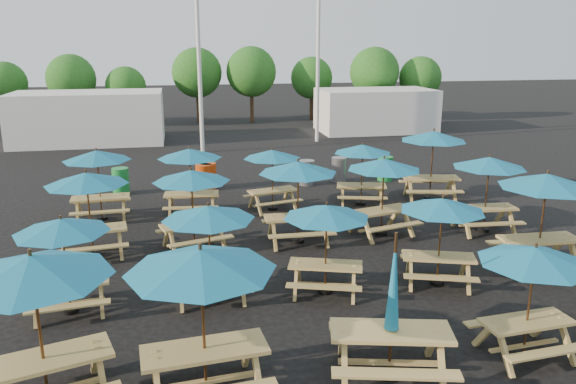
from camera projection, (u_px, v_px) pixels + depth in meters
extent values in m
plane|color=black|center=(298.00, 243.00, 15.77)|extent=(120.00, 120.00, 0.00)
cube|color=tan|center=(43.00, 360.00, 8.52)|extent=(2.13, 1.32, 0.07)
cube|color=tan|center=(41.00, 356.00, 9.23)|extent=(1.99, 0.84, 0.04)
cylinder|color=brown|center=(40.00, 333.00, 8.40)|extent=(0.05, 0.05, 2.54)
cone|color=#146E99|center=(31.00, 267.00, 8.12)|extent=(2.93, 2.93, 0.35)
cube|color=tan|center=(68.00, 283.00, 11.61)|extent=(1.69, 0.84, 0.05)
cube|color=tan|center=(68.00, 307.00, 11.13)|extent=(1.64, 0.43, 0.04)
cube|color=tan|center=(70.00, 283.00, 12.22)|extent=(1.64, 0.43, 0.04)
cylinder|color=black|center=(71.00, 310.00, 11.77)|extent=(0.33, 0.33, 0.09)
cylinder|color=brown|center=(66.00, 266.00, 11.51)|extent=(0.04, 0.04, 2.08)
cone|color=#146E99|center=(61.00, 226.00, 11.28)|extent=(2.15, 2.15, 0.29)
cube|color=tan|center=(91.00, 230.00, 14.66)|extent=(1.87, 0.93, 0.06)
cube|color=tan|center=(92.00, 248.00, 14.13)|extent=(1.81, 0.49, 0.04)
cube|color=tan|center=(92.00, 232.00, 15.33)|extent=(1.81, 0.49, 0.04)
cylinder|color=black|center=(93.00, 254.00, 14.84)|extent=(0.36, 0.36, 0.10)
cylinder|color=brown|center=(90.00, 215.00, 14.55)|extent=(0.04, 0.04, 2.29)
cone|color=#146E99|center=(86.00, 179.00, 14.30)|extent=(2.38, 2.38, 0.32)
cube|color=tan|center=(100.00, 198.00, 17.68)|extent=(1.80, 0.78, 0.06)
cube|color=tan|center=(100.00, 212.00, 17.15)|extent=(1.78, 0.34, 0.04)
cube|color=tan|center=(103.00, 201.00, 18.36)|extent=(1.78, 0.34, 0.04)
cylinder|color=black|center=(102.00, 218.00, 17.86)|extent=(0.35, 0.35, 0.10)
cylinder|color=brown|center=(99.00, 185.00, 17.57)|extent=(0.04, 0.04, 2.26)
cone|color=#146E99|center=(97.00, 155.00, 17.32)|extent=(2.19, 2.19, 0.31)
cube|color=tan|center=(205.00, 350.00, 8.82)|extent=(2.04, 0.95, 0.07)
cube|color=tan|center=(199.00, 345.00, 9.57)|extent=(1.99, 0.46, 0.04)
cylinder|color=brown|center=(203.00, 324.00, 8.70)|extent=(0.05, 0.05, 2.52)
cone|color=#146E99|center=(201.00, 260.00, 8.43)|extent=(2.54, 2.54, 0.35)
cube|color=tan|center=(211.00, 269.00, 12.22)|extent=(1.70, 0.68, 0.06)
cube|color=tan|center=(213.00, 293.00, 11.70)|extent=(1.69, 0.26, 0.04)
cube|color=tan|center=(209.00, 270.00, 12.87)|extent=(1.69, 0.26, 0.04)
cylinder|color=black|center=(212.00, 296.00, 12.39)|extent=(0.34, 0.34, 0.09)
cylinder|color=brown|center=(210.00, 253.00, 12.12)|extent=(0.04, 0.04, 2.16)
cone|color=#146E99|center=(208.00, 212.00, 11.88)|extent=(2.02, 2.02, 0.30)
cube|color=tan|center=(193.00, 224.00, 15.16)|extent=(1.87, 1.15, 0.06)
cube|color=tan|center=(202.00, 241.00, 14.69)|extent=(1.75, 0.73, 0.04)
cube|color=tan|center=(187.00, 227.00, 15.79)|extent=(1.75, 0.73, 0.04)
cylinder|color=black|center=(195.00, 247.00, 15.34)|extent=(0.35, 0.35, 0.10)
cylinder|color=brown|center=(193.00, 210.00, 15.06)|extent=(0.04, 0.04, 2.23)
cone|color=#146E99|center=(191.00, 176.00, 14.81)|extent=(2.56, 2.56, 0.31)
cube|color=tan|center=(191.00, 194.00, 18.17)|extent=(1.79, 0.83, 0.06)
cube|color=tan|center=(191.00, 208.00, 17.63)|extent=(1.75, 0.40, 0.04)
cube|color=tan|center=(193.00, 197.00, 18.85)|extent=(1.75, 0.40, 0.04)
cylinder|color=black|center=(192.00, 213.00, 18.34)|extent=(0.35, 0.35, 0.10)
cylinder|color=brown|center=(191.00, 182.00, 18.06)|extent=(0.04, 0.04, 2.22)
cone|color=#146E99|center=(190.00, 153.00, 17.82)|extent=(2.23, 2.23, 0.31)
cube|color=tan|center=(391.00, 332.00, 9.34)|extent=(2.14, 1.24, 0.07)
cube|color=tan|center=(396.00, 374.00, 8.71)|extent=(2.02, 0.75, 0.04)
cube|color=tan|center=(385.00, 327.00, 10.13)|extent=(2.02, 0.75, 0.04)
cylinder|color=black|center=(389.00, 372.00, 9.54)|extent=(0.40, 0.40, 0.11)
cylinder|color=brown|center=(392.00, 306.00, 9.22)|extent=(0.05, 0.05, 2.57)
cone|color=#146E99|center=(394.00, 281.00, 9.10)|extent=(0.25, 0.25, 1.68)
cube|color=tan|center=(326.00, 265.00, 12.52)|extent=(1.75, 1.11, 0.05)
cube|color=tan|center=(324.00, 287.00, 12.02)|extent=(1.62, 0.72, 0.04)
cube|color=tan|center=(327.00, 265.00, 13.17)|extent=(1.62, 0.72, 0.04)
cylinder|color=black|center=(325.00, 291.00, 12.69)|extent=(0.33, 0.33, 0.09)
cylinder|color=brown|center=(326.00, 249.00, 12.43)|extent=(0.04, 0.04, 2.08)
cone|color=#146E99|center=(327.00, 211.00, 12.20)|extent=(2.42, 2.42, 0.29)
cube|color=tan|center=(298.00, 217.00, 15.64)|extent=(1.86, 0.74, 0.06)
cube|color=tan|center=(303.00, 235.00, 15.08)|extent=(1.85, 0.28, 0.04)
cube|color=tan|center=(293.00, 220.00, 16.36)|extent=(1.85, 0.28, 0.04)
cylinder|color=black|center=(298.00, 241.00, 15.83)|extent=(0.37, 0.37, 0.10)
cylinder|color=brown|center=(298.00, 202.00, 15.53)|extent=(0.05, 0.05, 2.36)
cone|color=#146E99|center=(298.00, 167.00, 15.27)|extent=(2.21, 2.21, 0.33)
cube|color=tan|center=(272.00, 191.00, 18.75)|extent=(1.72, 1.00, 0.05)
cube|color=tan|center=(280.00, 202.00, 18.30)|extent=(1.63, 0.61, 0.04)
cube|color=tan|center=(266.00, 194.00, 19.34)|extent=(1.63, 0.61, 0.04)
cylinder|color=black|center=(273.00, 208.00, 18.91)|extent=(0.32, 0.32, 0.09)
cylinder|color=brown|center=(272.00, 180.00, 18.65)|extent=(0.04, 0.04, 2.07)
cone|color=#146E99|center=(272.00, 154.00, 18.43)|extent=(2.31, 2.31, 0.29)
cube|color=tan|center=(527.00, 322.00, 9.98)|extent=(1.69, 0.77, 0.05)
cube|color=tan|center=(549.00, 352.00, 9.49)|extent=(1.66, 0.36, 0.04)
cube|color=tan|center=(504.00, 319.00, 10.61)|extent=(1.66, 0.36, 0.04)
cylinder|color=black|center=(523.00, 353.00, 10.15)|extent=(0.33, 0.33, 0.09)
cylinder|color=brown|center=(529.00, 302.00, 9.88)|extent=(0.04, 0.04, 2.11)
cone|color=#146E99|center=(535.00, 255.00, 9.65)|extent=(2.09, 2.09, 0.29)
cube|color=tan|center=(439.00, 257.00, 12.97)|extent=(1.76, 1.13, 0.05)
cube|color=tan|center=(441.00, 278.00, 12.47)|extent=(1.63, 0.74, 0.04)
cube|color=tan|center=(435.00, 258.00, 13.62)|extent=(1.63, 0.74, 0.04)
cylinder|color=black|center=(437.00, 282.00, 13.14)|extent=(0.33, 0.33, 0.09)
cylinder|color=brown|center=(440.00, 242.00, 12.88)|extent=(0.04, 0.04, 2.10)
cone|color=#146E99|center=(443.00, 205.00, 12.64)|extent=(2.45, 2.45, 0.29)
cube|color=tan|center=(382.00, 210.00, 16.29)|extent=(1.92, 1.13, 0.06)
cube|color=tan|center=(395.00, 227.00, 15.79)|extent=(1.81, 0.70, 0.04)
cube|color=tan|center=(369.00, 214.00, 16.94)|extent=(1.81, 0.70, 0.04)
cylinder|color=black|center=(381.00, 233.00, 16.47)|extent=(0.36, 0.36, 0.10)
cylinder|color=brown|center=(383.00, 197.00, 16.18)|extent=(0.04, 0.04, 2.30)
cone|color=#146E99|center=(384.00, 164.00, 15.93)|extent=(2.59, 2.59, 0.32)
cube|color=tan|center=(361.00, 185.00, 19.34)|extent=(1.78, 1.05, 0.06)
cube|color=tan|center=(362.00, 198.00, 18.82)|extent=(1.68, 0.64, 0.04)
cube|color=tan|center=(360.00, 188.00, 20.00)|extent=(1.68, 0.64, 0.04)
cylinder|color=black|center=(361.00, 203.00, 19.50)|extent=(0.33, 0.33, 0.09)
cylinder|color=brown|center=(362.00, 175.00, 19.24)|extent=(0.04, 0.04, 2.13)
cone|color=#146E99|center=(363.00, 149.00, 19.00)|extent=(2.40, 2.40, 0.30)
cube|color=tan|center=(540.00, 239.00, 13.80)|extent=(1.96, 0.83, 0.06)
cube|color=tan|center=(556.00, 262.00, 13.20)|extent=(1.94, 0.35, 0.04)
cube|color=tan|center=(523.00, 241.00, 14.56)|extent=(1.94, 0.35, 0.04)
cylinder|color=black|center=(536.00, 267.00, 13.99)|extent=(0.39, 0.39, 0.11)
cylinder|color=brown|center=(542.00, 222.00, 13.68)|extent=(0.05, 0.05, 2.47)
cone|color=#146E99|center=(547.00, 181.00, 13.41)|extent=(2.37, 2.37, 0.34)
cube|color=tan|center=(485.00, 208.00, 16.57)|extent=(1.83, 0.80, 0.06)
cube|color=tan|center=(495.00, 224.00, 16.02)|extent=(1.80, 0.35, 0.04)
cube|color=tan|center=(474.00, 211.00, 17.28)|extent=(1.80, 0.35, 0.04)
cylinder|color=black|center=(483.00, 230.00, 16.75)|extent=(0.36, 0.36, 0.10)
cylinder|color=brown|center=(486.00, 194.00, 16.47)|extent=(0.04, 0.04, 2.29)
cone|color=#146E99|center=(489.00, 162.00, 16.22)|extent=(2.23, 2.23, 0.32)
cube|color=tan|center=(431.00, 178.00, 19.92)|extent=(2.07, 1.14, 0.07)
cube|color=tan|center=(435.00, 191.00, 19.31)|extent=(1.97, 0.67, 0.04)
cube|color=tan|center=(426.00, 181.00, 20.69)|extent=(1.97, 0.67, 0.04)
cylinder|color=black|center=(429.00, 198.00, 20.12)|extent=(0.39, 0.39, 0.11)
cylinder|color=brown|center=(432.00, 165.00, 19.80)|extent=(0.05, 0.05, 2.50)
cone|color=#146E99|center=(434.00, 136.00, 19.53)|extent=(2.73, 2.73, 0.35)
cylinder|color=#188535|center=(121.00, 181.00, 20.74)|extent=(0.61, 0.61, 0.98)
cylinder|color=#C63D0B|center=(204.00, 177.00, 21.32)|extent=(0.61, 0.61, 0.98)
cylinder|color=#C63D0B|center=(208.00, 176.00, 21.56)|extent=(0.61, 0.61, 0.98)
cylinder|color=gray|center=(307.00, 173.00, 22.06)|extent=(0.61, 0.61, 0.98)
cylinder|color=gray|center=(339.00, 169.00, 22.62)|extent=(0.61, 0.61, 0.98)
cylinder|color=#188535|center=(385.00, 168.00, 22.79)|extent=(0.61, 0.61, 0.98)
cylinder|color=silver|center=(198.00, 30.00, 27.10)|extent=(0.20, 0.20, 12.00)
cylinder|color=silver|center=(318.00, 31.00, 30.19)|extent=(0.20, 0.20, 12.00)
cube|color=silver|center=(89.00, 118.00, 30.97)|extent=(8.00, 4.00, 2.80)
cube|color=silver|center=(375.00, 110.00, 35.10)|extent=(7.00, 4.00, 2.60)
cylinder|color=#382314|center=(9.00, 112.00, 36.83)|extent=(0.24, 0.24, 1.92)
sphere|color=#1E5919|center=(5.00, 83.00, 36.34)|extent=(2.80, 2.80, 2.80)
cylinder|color=#382314|center=(74.00, 112.00, 36.33)|extent=(0.24, 0.24, 2.14)
sphere|color=#1E5919|center=(71.00, 79.00, 35.78)|extent=(3.11, 3.11, 3.11)
cylinder|color=#382314|center=(128.00, 114.00, 36.76)|extent=(0.24, 0.24, 1.78)
sphere|color=#1E5919|center=(126.00, 87.00, 36.31)|extent=(2.59, 2.59, 2.59)
cylinder|color=#382314|center=(198.00, 106.00, 38.56)|extent=(0.24, 0.24, 2.31)
sphere|color=#1E5919|center=(197.00, 73.00, 37.97)|extent=(3.36, 3.36, 3.36)
cylinder|color=#382314|center=(252.00, 105.00, 38.80)|extent=(0.24, 0.24, 2.35)
sphere|color=#1E5919|center=(251.00, 72.00, 38.20)|extent=(3.41, 3.41, 3.41)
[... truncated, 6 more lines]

